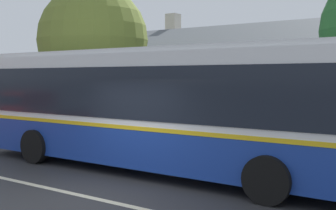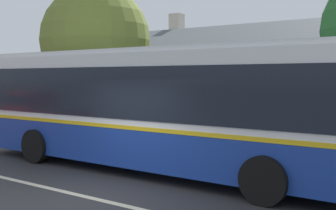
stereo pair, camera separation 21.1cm
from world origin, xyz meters
name	(u,v)px [view 2 (the right image)]	position (x,y,z in m)	size (l,w,h in m)	color
ground_plane	(87,197)	(0.00, 0.00, 0.00)	(300.00, 300.00, 0.00)	#2D2D30
sidewalk_far	(221,152)	(0.00, 6.00, 0.07)	(60.00, 3.00, 0.15)	gray
lane_divider_stripe	(87,197)	(0.00, 0.00, 0.00)	(60.00, 0.16, 0.01)	beige
community_building	(272,93)	(-1.38, 13.96, 1.77)	(23.93, 9.92, 6.32)	beige
transit_bus	(151,106)	(-0.50, 2.90, 1.76)	(12.36, 2.81, 3.28)	navy
bench_by_building	(40,122)	(-8.58, 5.48, 0.57)	(1.78, 0.51, 0.94)	#4C4C4C
street_tree_secondary	(94,44)	(-6.44, 6.70, 3.93)	(4.62, 4.62, 6.39)	#4C3828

